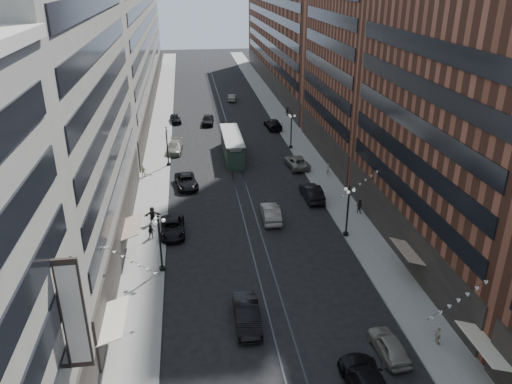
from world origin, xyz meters
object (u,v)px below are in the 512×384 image
car_8 (175,147)px  car_14 (232,98)px  pedestrian_2 (151,232)px  car_13 (208,120)px  streetcar (232,146)px  car_9 (176,118)px  car_2 (173,227)px  car_extra_0 (271,213)px  lamppost_sw_far (160,241)px  car_7 (186,181)px  car_11 (297,162)px  lamppost_se_mid (291,129)px  pedestrian_7 (359,206)px  pedestrian_5 (152,215)px  pedestrian_6 (143,171)px  pedestrian_8 (327,169)px  pedestrian_9 (287,111)px  lamppost_sw_mid (167,145)px  car_6 (367,383)px  car_5 (247,315)px  lamppost_se_far (348,209)px  pedestrian_4 (438,335)px  car_10 (312,192)px  car_4 (389,345)px  car_12 (273,124)px

car_8 → car_14: size_ratio=1.27×
pedestrian_2 → car_13: car_13 is taller
streetcar → car_9: 21.10m
car_2 → car_extra_0: size_ratio=1.03×
car_extra_0 → lamppost_sw_far: bearing=39.2°
car_7 → car_11: 15.96m
lamppost_se_mid → pedestrian_7: 23.43m
car_7 → pedestrian_5: 10.50m
pedestrian_6 → pedestrian_8: (24.11, -2.63, -0.02)m
lamppost_se_mid → pedestrian_9: lamppost_se_mid is taller
lamppost_se_mid → car_8: 17.74m
lamppost_sw_mid → car_6: (13.44, -43.34, -2.21)m
car_11 → car_13: 25.56m
pedestrian_2 → car_5: bearing=-57.2°
lamppost_se_far → pedestrian_4: lamppost_se_far is taller
car_6 → car_10: car_10 is taller
pedestrian_4 → pedestrian_6: pedestrian_6 is taller
pedestrian_6 → pedestrian_8: pedestrian_6 is taller
car_5 → car_14: size_ratio=1.23×
car_13 → pedestrian_9: bearing=17.9°
car_10 → pedestrian_9: pedestrian_9 is taller
lamppost_sw_mid → car_14: size_ratio=1.28×
pedestrian_2 → pedestrian_6: bearing=100.4°
lamppost_se_far → pedestrian_7: 6.13m
lamppost_se_far → car_extra_0: size_ratio=1.07×
car_2 → car_11: car_11 is taller
car_9 → pedestrian_5: size_ratio=2.30×
car_14 → pedestrian_7: bearing=106.8°
car_2 → car_10: size_ratio=0.99×
car_6 → pedestrian_8: 37.47m
pedestrian_5 → car_13: bearing=71.5°
pedestrian_9 → lamppost_sw_mid: bearing=-155.1°
lamppost_sw_far → lamppost_sw_mid: same height
lamppost_se_mid → pedestrian_4: 44.74m
lamppost_sw_mid → pedestrian_8: lamppost_sw_mid is taller
streetcar → car_11: bearing=-34.3°
car_4 → car_extra_0: car_extra_0 is taller
lamppost_sw_far → lamppost_se_far: 18.83m
streetcar → pedestrian_2: size_ratio=8.01×
car_11 → pedestrian_5: (-18.89, -14.67, 0.32)m
pedestrian_8 → pedestrian_6: bearing=-45.3°
car_5 → car_12: bearing=78.7°
car_5 → car_8: bearing=98.7°
car_5 → car_6: 10.40m
lamppost_se_far → pedestrian_2: 19.88m
car_2 → car_12: (16.69, 36.06, 0.09)m
car_11 → car_extra_0: bearing=63.4°
lamppost_sw_mid → car_6: size_ratio=0.91×
car_5 → car_9: size_ratio=1.21×
pedestrian_2 → lamppost_se_mid: bearing=56.9°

